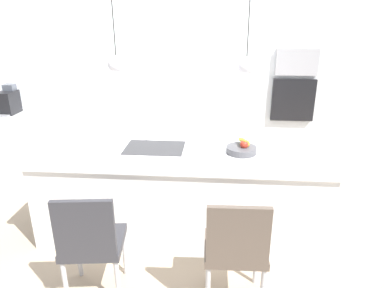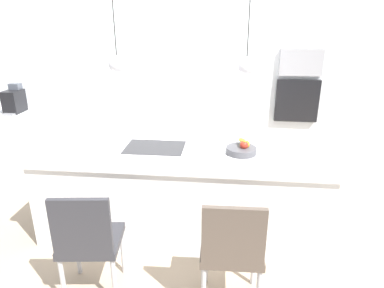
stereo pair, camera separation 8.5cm
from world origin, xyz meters
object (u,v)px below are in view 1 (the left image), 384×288
(chair_near, at_px, (91,241))
(oven, at_px, (293,100))
(coffee_machine, at_px, (8,102))
(chair_middle, at_px, (236,247))
(microwave, at_px, (297,62))
(fruit_bowl, at_px, (242,148))

(chair_near, bearing_deg, oven, 53.32)
(coffee_machine, distance_m, chair_middle, 3.75)
(oven, distance_m, chair_near, 3.22)
(microwave, bearing_deg, oven, 0.00)
(fruit_bowl, bearing_deg, microwave, 64.95)
(fruit_bowl, relative_size, chair_near, 0.31)
(chair_middle, bearing_deg, chair_near, -179.95)
(microwave, relative_size, oven, 0.96)
(microwave, xyz_separation_m, oven, (0.00, 0.00, -0.50))
(chair_near, distance_m, chair_middle, 1.06)
(oven, bearing_deg, fruit_bowl, -115.05)
(oven, relative_size, chair_middle, 0.61)
(fruit_bowl, distance_m, microwave, 1.90)
(fruit_bowl, distance_m, chair_near, 1.51)
(oven, height_order, chair_near, oven)
(fruit_bowl, relative_size, chair_middle, 0.31)
(fruit_bowl, bearing_deg, oven, 64.95)
(coffee_machine, distance_m, microwave, 3.85)
(chair_near, relative_size, chair_middle, 1.00)
(fruit_bowl, height_order, coffee_machine, coffee_machine)
(coffee_machine, height_order, chair_middle, coffee_machine)
(chair_middle, bearing_deg, coffee_machine, 142.76)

